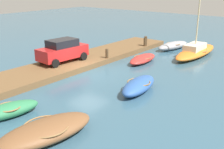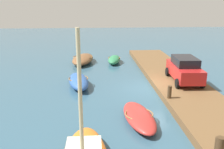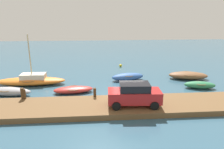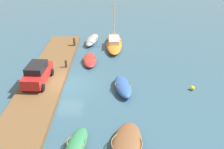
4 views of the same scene
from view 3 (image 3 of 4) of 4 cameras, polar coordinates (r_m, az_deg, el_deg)
ground_plane at (r=18.37m, az=4.13°, el=-6.52°), size 84.00×84.00×0.00m
dock_platform at (r=16.41m, az=5.21°, el=-8.65°), size 24.00×3.69×0.43m
sailboat_orange at (r=23.16m, az=-21.63°, el=-1.52°), size 7.19×2.01×5.27m
rowboat_blue at (r=23.08m, az=4.40°, el=-0.60°), size 3.84×1.94×0.80m
motorboat_brown at (r=25.06m, az=20.42°, el=-0.22°), size 4.60×2.60×0.81m
dinghy_green at (r=22.34m, az=23.24°, el=-2.66°), size 3.20×1.72×0.69m
rowboat_red at (r=19.78m, az=-10.71°, el=-4.14°), size 3.80×1.75×0.58m
rowboat_grey at (r=21.08m, az=-27.03°, el=-4.19°), size 4.49×1.96×0.74m
mooring_post_west at (r=18.45m, az=-23.68°, el=-4.85°), size 0.28×0.28×0.93m
mooring_post_mid_west at (r=18.42m, az=-23.22°, el=-5.01°), size 0.23×0.23×0.82m
mooring_post_mid_east at (r=17.43m, az=-4.82°, el=-4.98°), size 0.24×0.24×0.76m
parked_car at (r=15.66m, az=6.23°, el=-5.46°), size 4.07×2.05×1.78m
marker_buoy at (r=28.95m, az=2.40°, el=2.53°), size 0.40×0.40×0.40m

